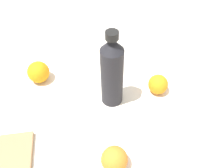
{
  "coord_description": "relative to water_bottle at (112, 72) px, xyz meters",
  "views": [
    {
      "loc": [
        -0.6,
        0.13,
        0.69
      ],
      "look_at": [
        -0.03,
        0.03,
        0.08
      ],
      "focal_mm": 39.4,
      "sensor_mm": 36.0,
      "label": 1
    }
  ],
  "objects": [
    {
      "name": "orange_2",
      "position": [
        0.01,
        -0.17,
        -0.1
      ],
      "size": [
        0.07,
        0.07,
        0.07
      ],
      "primitive_type": "sphere",
      "color": "orange",
      "rests_on": "ground_plane"
    },
    {
      "name": "ground_plane",
      "position": [
        0.03,
        -0.03,
        -0.14
      ],
      "size": [
        2.4,
        2.4,
        0.0
      ],
      "primitive_type": "plane",
      "color": "silver"
    },
    {
      "name": "water_bottle",
      "position": [
        0.0,
        0.0,
        0.0
      ],
      "size": [
        0.08,
        0.08,
        0.29
      ],
      "rotation": [
        0.0,
        0.0,
        0.62
      ],
      "color": "black",
      "rests_on": "ground_plane"
    },
    {
      "name": "orange_0",
      "position": [
        0.15,
        0.26,
        -0.1
      ],
      "size": [
        0.08,
        0.08,
        0.08
      ],
      "primitive_type": "sphere",
      "color": "orange",
      "rests_on": "ground_plane"
    },
    {
      "name": "orange_1",
      "position": [
        -0.25,
        0.04,
        -0.1
      ],
      "size": [
        0.08,
        0.08,
        0.08
      ],
      "primitive_type": "sphere",
      "color": "orange",
      "rests_on": "ground_plane"
    }
  ]
}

